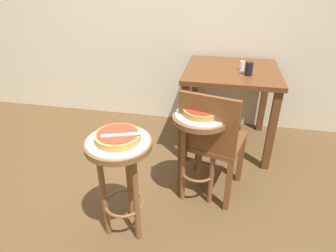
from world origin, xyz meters
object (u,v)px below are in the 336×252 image
condiment_shaker (242,66)px  cup_near_edge (249,69)px  stool_foreground (121,167)px  pizza_server_knife (121,135)px  serving_plate_foreground (118,141)px  serving_plate_middle (201,115)px  dining_table (231,83)px  wooden_chair (211,141)px  stool_middle (200,139)px  pizza_foreground (118,137)px  pizza_middle (201,111)px

condiment_shaker → cup_near_edge: bearing=-67.7°
stool_foreground → pizza_server_knife: bearing=-33.7°
cup_near_edge → serving_plate_foreground: bearing=-124.1°
stool_foreground → condiment_shaker: size_ratio=8.37×
serving_plate_middle → dining_table: size_ratio=0.42×
cup_near_edge → wooden_chair: size_ratio=0.13×
serving_plate_foreground → stool_middle: (0.42, 0.42, -0.18)m
condiment_shaker → serving_plate_middle: bearing=-108.6°
stool_middle → wooden_chair: size_ratio=0.80×
pizza_foreground → wooden_chair: bearing=43.2°
pizza_middle → dining_table: (0.19, 0.81, -0.08)m
pizza_foreground → dining_table: (0.61, 1.23, -0.08)m
dining_table → condiment_shaker: size_ratio=10.07×
serving_plate_foreground → cup_near_edge: (0.74, 1.09, 0.13)m
dining_table → condiment_shaker: 0.19m
pizza_middle → cup_near_edge: (0.32, 0.67, 0.10)m
pizza_foreground → dining_table: dining_table is taller
cup_near_edge → wooden_chair: (-0.24, -0.62, -0.35)m
serving_plate_middle → condiment_shaker: bearing=71.4°
cup_near_edge → serving_plate_middle: bearing=-115.2°
serving_plate_middle → pizza_middle: bearing=0.0°
pizza_foreground → pizza_middle: (0.42, 0.42, 0.00)m
stool_foreground → serving_plate_foreground: size_ratio=1.89×
serving_plate_foreground → pizza_middle: size_ratio=1.48×
pizza_server_knife → pizza_middle: bearing=28.8°
pizza_server_knife → serving_plate_middle: bearing=28.8°
serving_plate_middle → condiment_shaker: size_ratio=4.25×
stool_foreground → pizza_foreground: pizza_foreground is taller
wooden_chair → pizza_server_knife: (-0.47, -0.49, 0.27)m
serving_plate_middle → wooden_chair: wooden_chair is taller
pizza_foreground → wooden_chair: size_ratio=0.30×
pizza_middle → dining_table: dining_table is taller
serving_plate_foreground → cup_near_edge: size_ratio=3.23×
stool_foreground → serving_plate_foreground: serving_plate_foreground is taller
serving_plate_middle → condiment_shaker: 0.84m
serving_plate_foreground → stool_foreground: bearing=-90.0°
stool_middle → pizza_middle: 0.21m
pizza_middle → condiment_shaker: size_ratio=3.00×
stool_middle → dining_table: bearing=77.0°
serving_plate_foreground → pizza_server_knife: pizza_server_knife is taller
stool_foreground → stool_middle: 0.59m
serving_plate_middle → wooden_chair: (0.08, 0.05, -0.22)m
dining_table → cup_near_edge: (0.13, -0.14, 0.18)m
stool_middle → pizza_foreground: bearing=-135.3°
stool_middle → pizza_middle: (0.00, 0.00, 0.21)m
dining_table → stool_foreground: bearing=-116.3°
stool_foreground → wooden_chair: bearing=43.2°
pizza_middle → pizza_foreground: bearing=-135.3°
stool_middle → pizza_middle: pizza_middle is taller
serving_plate_foreground → pizza_middle: 0.59m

